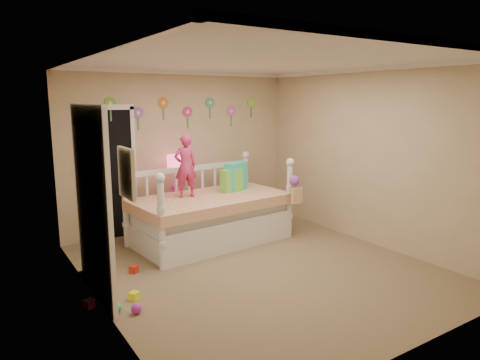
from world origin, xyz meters
TOP-DOWN VIEW (x-y plane):
  - floor at (0.00, 0.00)m, footprint 4.00×4.50m
  - ceiling at (0.00, 0.00)m, footprint 4.00×4.50m
  - back_wall at (0.00, 2.25)m, footprint 4.00×0.01m
  - left_wall at (-2.00, 0.00)m, footprint 0.01×4.50m
  - right_wall at (2.00, 0.00)m, footprint 0.01×4.50m
  - crown_molding at (0.00, 0.00)m, footprint 4.00×4.50m
  - daybed at (-0.00, 1.26)m, footprint 2.46×1.46m
  - pillow_turquoise at (0.55, 1.42)m, footprint 0.47×0.32m
  - pillow_lime at (0.43, 1.35)m, footprint 0.40×0.22m
  - child at (-0.34, 1.40)m, footprint 0.36×0.26m
  - nightstand at (-0.23, 1.98)m, footprint 0.40×0.31m
  - table_lamp at (-0.23, 1.98)m, footprint 0.28×0.28m
  - closet_doorway at (-1.25, 2.23)m, footprint 0.90×0.04m
  - flower_decals at (-0.09, 2.24)m, footprint 3.40×0.02m
  - mirror_closet at (-1.96, 0.30)m, footprint 0.07×1.30m
  - wall_picture at (-1.97, -0.90)m, footprint 0.05×0.34m
  - hanging_bag at (1.12, 0.63)m, footprint 0.20×0.16m
  - toy_scatter at (-1.75, 0.28)m, footprint 1.12×1.47m

SIDE VIEW (x-z plane):
  - floor at x=0.00m, z-range -0.01..0.01m
  - toy_scatter at x=-1.75m, z-range 0.00..0.11m
  - nightstand at x=-0.23m, z-range 0.00..0.65m
  - daybed at x=0.00m, z-range 0.00..1.28m
  - hanging_bag at x=1.12m, z-range 0.60..0.96m
  - pillow_lime at x=0.43m, z-range 0.71..1.07m
  - pillow_turquoise at x=0.55m, z-range 0.71..1.16m
  - closet_doorway at x=-1.25m, z-range 0.00..2.07m
  - mirror_closet at x=-1.96m, z-range 0.00..2.10m
  - table_lamp at x=-0.23m, z-range 0.75..1.37m
  - child at x=-0.34m, z-range 0.71..1.64m
  - back_wall at x=0.00m, z-range 0.00..2.60m
  - left_wall at x=-2.00m, z-range 0.00..2.60m
  - right_wall at x=2.00m, z-range 0.00..2.60m
  - wall_picture at x=-1.97m, z-range 1.34..1.76m
  - flower_decals at x=-0.09m, z-range 1.69..2.19m
  - crown_molding at x=0.00m, z-range 2.54..2.60m
  - ceiling at x=0.00m, z-range 2.60..2.60m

